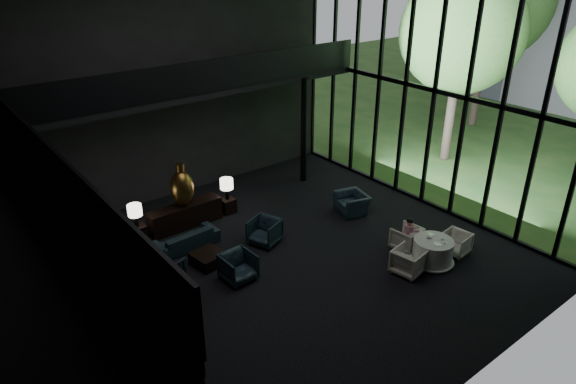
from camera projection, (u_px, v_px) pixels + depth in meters
floor at (263, 269)px, 14.44m from camera, size 14.00×12.00×0.02m
wall_back at (155, 87)px, 16.96m from camera, size 14.00×0.04×8.00m
wall_front at (470, 229)px, 8.46m from camera, size 14.00×0.04×8.00m
curtain_wall at (435, 90)px, 16.58m from camera, size 0.20×12.00×8.00m
mezzanine_back at (196, 89)px, 16.81m from camera, size 12.00×2.00×0.25m
railing_left at (42, 159)px, 9.66m from camera, size 0.06×12.00×1.00m
railing_back at (211, 76)px, 15.84m from camera, size 12.00×0.06×1.00m
column_nw at (6, 184)px, 14.82m from camera, size 0.24×0.24×4.00m
column_ne at (304, 131)px, 19.08m from camera, size 0.24×0.24×4.00m
tree_near at (462, 32)px, 19.72m from camera, size 4.80×4.80×7.65m
tree_far at (492, 0)px, 23.60m from camera, size 5.60×5.60×8.80m
console at (185, 216)px, 16.50m from camera, size 2.43×0.55×0.77m
bronze_urn at (182, 187)px, 16.10m from camera, size 0.76×0.76×1.41m
side_table_left at (138, 233)px, 15.71m from camera, size 0.49×0.49×0.54m
table_lamp_left at (135, 211)px, 15.35m from camera, size 0.43×0.43×0.72m
side_table_right at (228, 205)px, 17.45m from camera, size 0.45×0.45×0.50m
table_lamp_right at (227, 185)px, 17.11m from camera, size 0.44×0.44×0.74m
sofa at (186, 237)px, 15.34m from camera, size 1.92×0.62×0.74m
lounge_armchair_west at (164, 268)px, 13.64m from camera, size 1.10×1.14×0.95m
lounge_armchair_east at (265, 229)px, 15.52m from camera, size 1.17×1.20×0.97m
lounge_armchair_south at (238, 264)px, 13.81m from camera, size 0.95×0.89×0.96m
window_armchair at (352, 200)px, 17.35m from camera, size 0.89×1.16×0.90m
coffee_table at (208, 258)px, 14.61m from camera, size 0.92×0.92×0.36m
dining_table at (432, 253)px, 14.60m from camera, size 1.27×1.27×0.75m
dining_chair_north at (406, 237)px, 15.29m from camera, size 0.83×0.79×0.78m
dining_chair_east at (456, 243)px, 15.06m from camera, size 0.73×0.76×0.71m
dining_chair_west at (409, 260)px, 14.12m from camera, size 0.90×0.94×0.85m
child at (409, 228)px, 15.01m from camera, size 0.30×0.30×0.64m
plate_a at (438, 244)px, 14.21m from camera, size 0.31×0.31×0.01m
plate_b at (431, 234)px, 14.72m from camera, size 0.26×0.26×0.01m
saucer at (445, 239)px, 14.49m from camera, size 0.18×0.18×0.01m
coffee_cup at (442, 238)px, 14.42m from camera, size 0.11×0.11×0.06m
cereal_bowl at (429, 237)px, 14.51m from camera, size 0.16×0.16×0.08m
cream_pot at (445, 243)px, 14.22m from camera, size 0.07×0.07×0.06m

